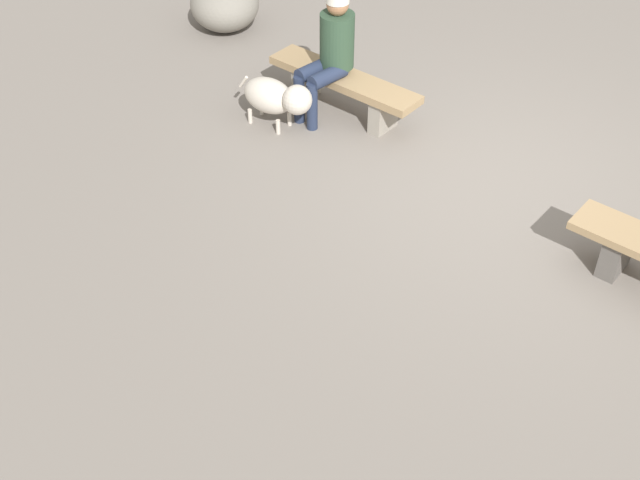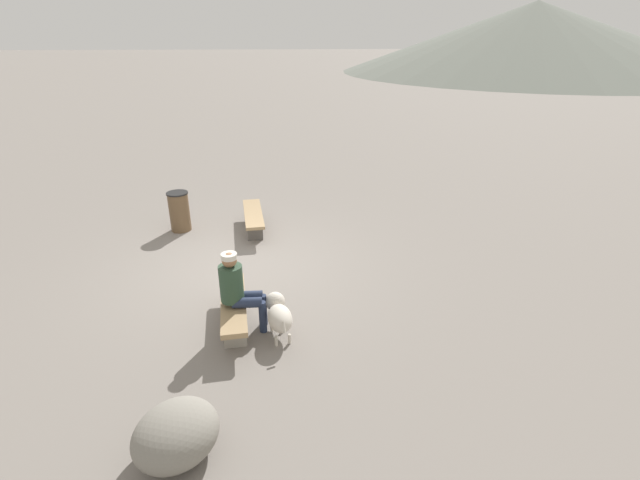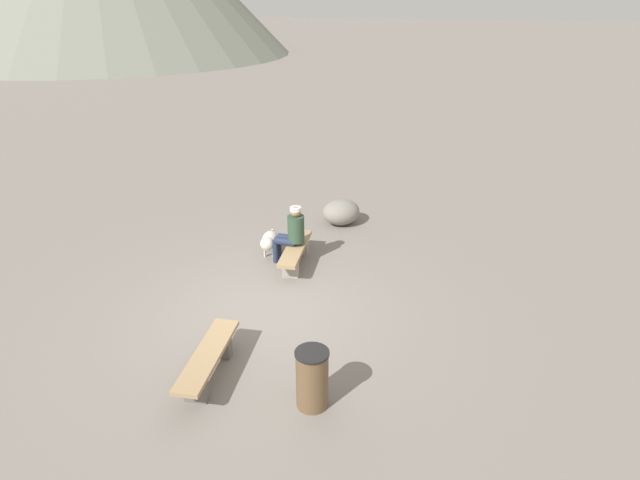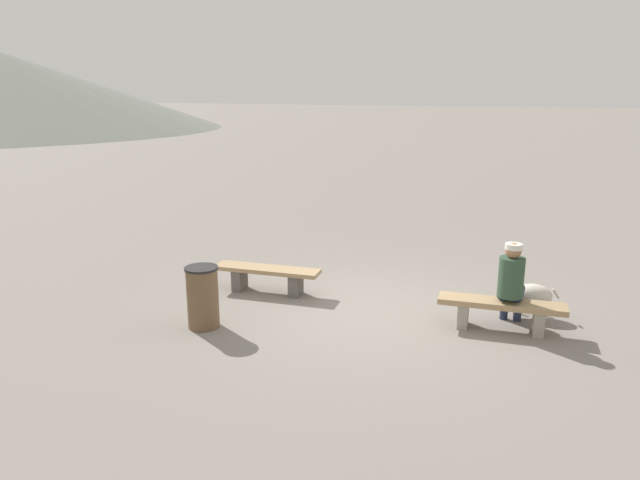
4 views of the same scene
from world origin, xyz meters
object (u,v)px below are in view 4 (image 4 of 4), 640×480
at_px(bench_left, 267,275).
at_px(dog, 526,294).
at_px(seated_person, 511,280).
at_px(trash_bin, 203,297).
at_px(bench_right, 501,309).

height_order(bench_left, dog, dog).
distance_m(seated_person, dog, 0.70).
xyz_separation_m(seated_person, trash_bin, (-3.90, -1.59, -0.28)).
xyz_separation_m(bench_right, trash_bin, (-3.80, -1.50, 0.14)).
height_order(seated_person, trash_bin, seated_person).
relative_size(bench_left, dog, 2.07).
bearing_deg(bench_right, dog, 61.80).
bearing_deg(dog, bench_right, 56.85).
xyz_separation_m(bench_left, trash_bin, (-0.14, -1.60, 0.14)).
height_order(bench_right, seated_person, seated_person).
bearing_deg(dog, seated_person, 61.92).
bearing_deg(bench_right, trash_bin, -164.54).
distance_m(bench_right, dog, 0.72).
distance_m(seated_person, trash_bin, 4.22).
xyz_separation_m(bench_right, seated_person, (0.10, 0.10, 0.41)).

